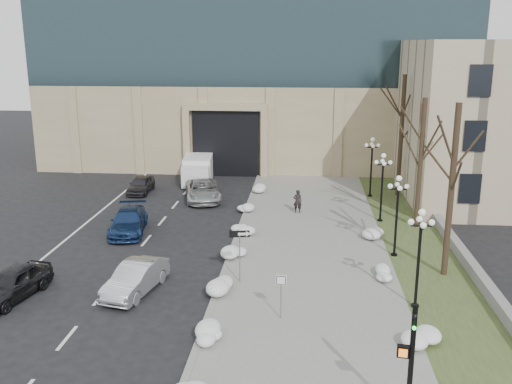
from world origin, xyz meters
TOP-DOWN VIEW (x-y plane):
  - ground at (0.00, 0.00)m, footprint 160.00×160.00m
  - sidewalk at (3.50, 14.00)m, footprint 9.00×40.00m
  - curb at (-1.00, 14.00)m, footprint 0.30×40.00m
  - grass_strip at (10.00, 14.00)m, footprint 4.00×40.00m
  - stone_wall at (12.00, 16.00)m, footprint 0.50×30.00m
  - car_a at (-10.59, 5.45)m, footprint 2.69×4.76m
  - car_b at (-4.93, 6.59)m, footprint 2.48×4.72m
  - car_c at (-8.03, 15.43)m, footprint 2.90×5.39m
  - car_d at (-4.67, 23.53)m, footprint 3.76×5.93m
  - car_e at (-10.05, 25.31)m, footprint 1.63×3.99m
  - pedestrian at (2.68, 20.41)m, footprint 0.65×0.47m
  - box_truck at (-6.21, 30.01)m, footprint 3.02×7.03m
  - one_way_sign at (0.17, 8.07)m, footprint 1.07×0.32m
  - keep_sign at (2.22, 4.28)m, footprint 0.46×0.10m
  - traffic_signal at (6.47, -2.51)m, footprint 0.73×0.97m
  - snow_clump_b at (-0.88, 2.17)m, footprint 1.10×1.60m
  - snow_clump_c at (-0.82, 6.73)m, footprint 1.10×1.60m
  - snow_clump_d at (-0.78, 11.55)m, footprint 1.10×1.60m
  - snow_clump_e at (-0.75, 15.64)m, footprint 1.10×1.60m
  - snow_clump_f at (-0.89, 20.81)m, footprint 1.10×1.60m
  - snow_clump_g at (-0.70, 25.60)m, footprint 1.10×1.60m
  - snow_clump_h at (7.84, 2.83)m, footprint 1.10×1.60m
  - snow_clump_i at (7.47, 9.21)m, footprint 1.10×1.60m
  - snow_clump_j at (7.45, 15.47)m, footprint 1.10×1.60m
  - lamppost_a at (8.30, 6.00)m, footprint 1.18×1.18m
  - lamppost_b at (8.30, 12.50)m, footprint 1.18×1.18m
  - lamppost_c at (8.30, 19.00)m, footprint 1.18×1.18m
  - lamppost_d at (8.30, 25.50)m, footprint 1.18×1.18m
  - tree_near at (10.50, 10.00)m, footprint 3.20×3.20m
  - tree_mid at (10.50, 18.00)m, footprint 3.20×3.20m
  - tree_far at (10.50, 26.00)m, footprint 3.20×3.20m

SIDE VIEW (x-z plane):
  - ground at x=0.00m, z-range 0.00..0.00m
  - grass_strip at x=10.00m, z-range 0.00..0.10m
  - sidewalk at x=3.50m, z-range 0.00..0.12m
  - curb at x=-1.00m, z-range 0.00..0.14m
  - snow_clump_b at x=-0.88m, z-range 0.12..0.48m
  - snow_clump_c at x=-0.82m, z-range 0.12..0.48m
  - snow_clump_d at x=-0.78m, z-range 0.12..0.48m
  - snow_clump_e at x=-0.75m, z-range 0.12..0.48m
  - snow_clump_f at x=-0.89m, z-range 0.12..0.48m
  - snow_clump_g at x=-0.70m, z-range 0.12..0.48m
  - snow_clump_h at x=7.84m, z-range 0.12..0.48m
  - snow_clump_i at x=7.47m, z-range 0.12..0.48m
  - snow_clump_j at x=7.45m, z-range 0.12..0.48m
  - stone_wall at x=12.00m, z-range 0.00..0.70m
  - car_e at x=-10.05m, z-range 0.00..1.36m
  - car_b at x=-4.93m, z-range 0.00..1.48m
  - car_c at x=-8.03m, z-range 0.00..1.49m
  - car_d at x=-4.67m, z-range 0.00..1.52m
  - car_a at x=-10.59m, z-range 0.00..1.53m
  - pedestrian at x=2.68m, z-range 0.12..1.79m
  - box_truck at x=-6.21m, z-range -0.03..2.13m
  - keep_sign at x=2.22m, z-range 0.50..2.64m
  - traffic_signal at x=6.47m, z-range -0.01..4.22m
  - one_way_sign at x=0.17m, z-range 0.92..3.75m
  - lamppost_a at x=8.30m, z-range 0.69..5.45m
  - lamppost_b at x=8.30m, z-range 0.69..5.45m
  - lamppost_c at x=8.30m, z-range 0.69..5.45m
  - lamppost_d at x=8.30m, z-range 0.69..5.45m
  - tree_mid at x=10.50m, z-range 1.25..9.75m
  - tree_near at x=10.50m, z-range 1.33..10.33m
  - tree_far at x=10.50m, z-range 1.40..10.90m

